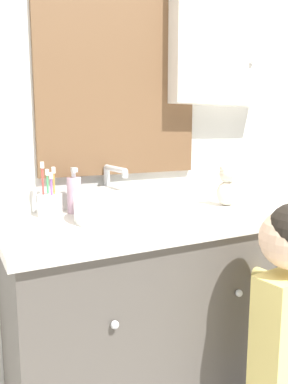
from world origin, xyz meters
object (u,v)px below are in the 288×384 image
at_px(sink_basin, 130,205).
at_px(toothbrush_holder, 50,204).
at_px(teddy_bear, 227,186).
at_px(soap_dispenser, 74,194).
at_px(child_figure, 286,317).

distance_m(sink_basin, toothbrush_holder, 0.29).
bearing_deg(toothbrush_holder, teddy_bear, -10.99).
height_order(soap_dispenser, teddy_bear, soap_dispenser).
relative_size(sink_basin, toothbrush_holder, 2.27).
height_order(sink_basin, toothbrush_holder, toothbrush_holder).
bearing_deg(toothbrush_holder, child_figure, -46.12).
bearing_deg(sink_basin, soap_dispenser, 130.07).
bearing_deg(toothbrush_holder, soap_dispenser, 9.52).
height_order(toothbrush_holder, teddy_bear, toothbrush_holder).
bearing_deg(child_figure, toothbrush_holder, 133.88).
bearing_deg(teddy_bear, child_figure, -106.71).
relative_size(toothbrush_holder, teddy_bear, 1.16).
distance_m(soap_dispenser, child_figure, 0.83).
relative_size(soap_dispenser, teddy_bear, 1.01).
xyz_separation_m(toothbrush_holder, teddy_bear, (0.70, -0.14, 0.03)).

